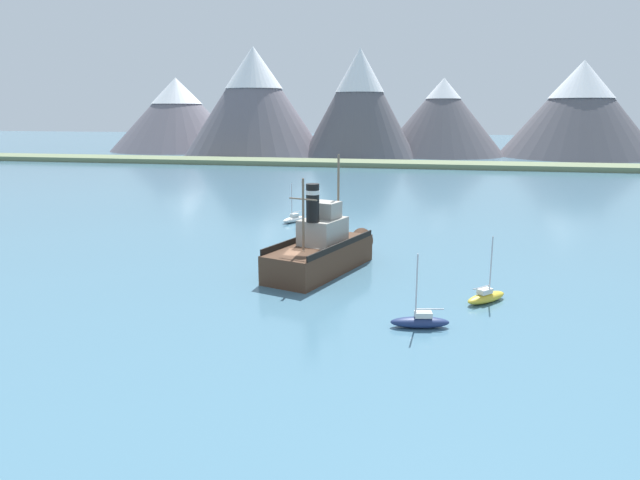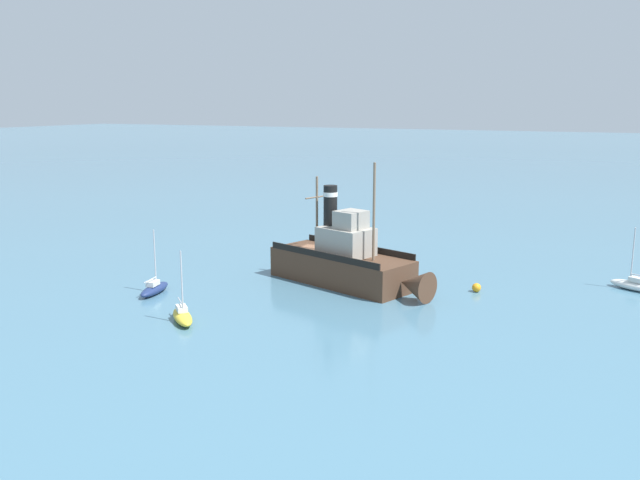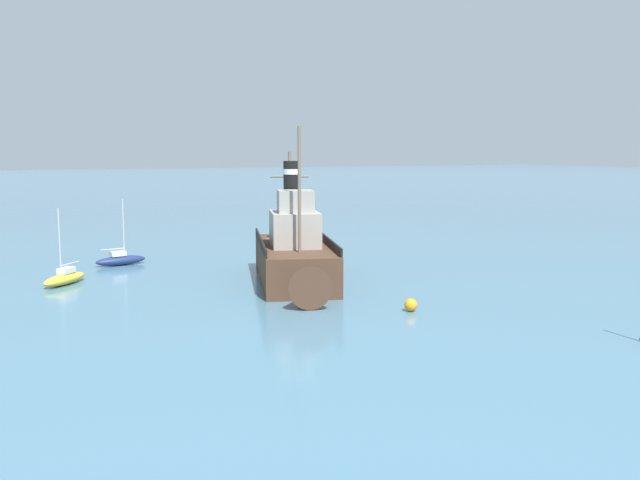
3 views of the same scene
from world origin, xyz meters
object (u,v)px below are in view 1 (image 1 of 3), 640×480
(sailboat_yellow, at_px, (486,297))
(mooring_buoy, at_px, (321,240))
(sailboat_navy, at_px, (420,321))
(old_tugboat, at_px, (323,250))
(sailboat_white, at_px, (294,219))

(sailboat_yellow, height_order, mooring_buoy, sailboat_yellow)
(sailboat_navy, distance_m, sailboat_yellow, 7.54)
(old_tugboat, xyz_separation_m, sailboat_white, (-7.92, 20.79, -1.40))
(sailboat_yellow, bearing_deg, old_tugboat, 155.23)
(old_tugboat, height_order, sailboat_yellow, old_tugboat)
(sailboat_yellow, relative_size, sailboat_white, 1.00)
(old_tugboat, height_order, mooring_buoy, old_tugboat)
(old_tugboat, distance_m, sailboat_white, 22.29)
(sailboat_white, bearing_deg, mooring_buoy, -62.47)
(old_tugboat, bearing_deg, mooring_buoy, 102.70)
(sailboat_yellow, bearing_deg, sailboat_white, 128.26)
(old_tugboat, bearing_deg, sailboat_white, 110.85)
(old_tugboat, height_order, sailboat_white, old_tugboat)
(sailboat_navy, bearing_deg, sailboat_yellow, 52.67)
(sailboat_yellow, bearing_deg, mooring_buoy, 134.15)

